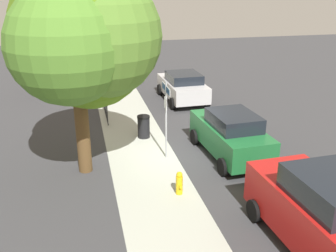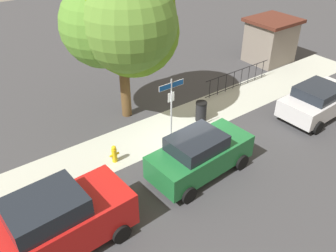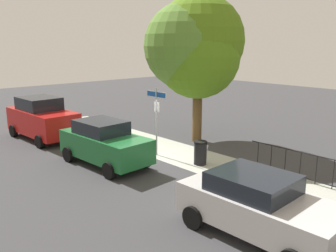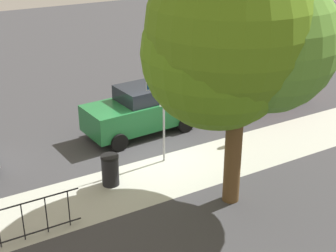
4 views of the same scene
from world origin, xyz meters
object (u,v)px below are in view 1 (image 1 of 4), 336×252
Objects in this scene: street_sign at (166,106)px; car_silver at (183,86)px; car_green at (230,134)px; shade_tree at (84,38)px; utility_shed at (73,68)px; fire_hydrant at (179,183)px; car_red at (323,213)px; trash_bin at (144,127)px.

car_silver is at bearing -20.00° from street_sign.
car_green reaches higher than car_silver.
shade_tree is 2.44× the size of utility_shed.
car_silver is 10.18m from fire_hydrant.
street_sign is at bearing 76.03° from car_green.
street_sign is 1.02× the size of utility_shed.
street_sign is 7.59m from car_silver.
car_green is (-0.02, -5.18, -3.77)m from shade_tree.
car_silver is at bearing -15.75° from fire_hydrant.
street_sign is 6.75m from car_red.
shade_tree is 1.58× the size of car_red.
street_sign is at bearing -162.11° from utility_shed.
car_green is at bearing -90.25° from shade_tree.
shade_tree is 9.95m from car_silver.
shade_tree reaches higher than fire_hydrant.
street_sign reaches higher than trash_bin.
car_red is (-5.74, -5.31, -3.61)m from shade_tree.
car_silver is at bearing -2.82° from car_red.
shade_tree is 6.41m from car_green.
shade_tree is at bearing 98.94° from street_sign.
shade_tree reaches higher than car_green.
shade_tree is at bearing -176.70° from utility_shed.
trash_bin is at bearing 146.29° from car_silver.
shade_tree reaches higher than street_sign.
shade_tree is 5.44m from trash_bin.
car_green is at bearing -100.74° from street_sign.
shade_tree is at bearing 143.02° from car_silver.
car_red is at bearing -159.99° from trash_bin.
car_green is 12.44m from utility_shed.
utility_shed reaches higher than car_green.
utility_shed reaches higher than trash_bin.
utility_shed is at bearing 16.84° from car_red.
car_red is at bearing -141.30° from fire_hydrant.
shade_tree is 1.69× the size of car_silver.
fire_hydrant is at bearing -176.52° from trash_bin.
car_green is 7.49m from car_silver.
street_sign is 3.87× the size of fire_hydrant.
utility_shed is at bearing 13.55° from fire_hydrant.
car_silver is 5.47× the size of fire_hydrant.
shade_tree is at bearing 40.03° from car_red.
shade_tree reaches higher than car_silver.
car_silver is 4.35× the size of trash_bin.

